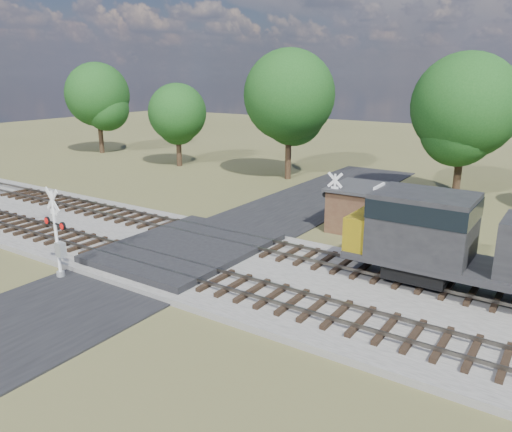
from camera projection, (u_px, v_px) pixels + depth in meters
The scene contains 10 objects.
ground at pixel (180, 258), 26.53m from camera, with size 160.00×160.00×0.00m, color brown.
ballast_bed at pixel (361, 297), 21.55m from camera, with size 140.00×10.00×0.30m, color gray.
road at pixel (180, 257), 26.52m from camera, with size 7.00×60.00×0.08m, color black.
crossing_panel at pixel (186, 250), 26.85m from camera, with size 7.00×9.00×0.62m, color #262628.
track_near at pixel (201, 276), 23.15m from camera, with size 140.00×2.60×0.33m.
track_far at pixel (260, 246), 27.15m from camera, with size 140.00×2.60×0.33m.
crossing_signal_near at pixel (58, 242), 23.41m from camera, with size 1.78×0.41×4.42m.
crossing_signal_far at pixel (333, 208), 30.31m from camera, with size 1.53×0.35×3.79m.
equipment_shed at pixel (364, 208), 30.96m from camera, with size 4.19×4.19×2.77m.
treeline at pixel (397, 110), 38.97m from camera, with size 84.15×10.61×11.64m.
Camera 1 is at (17.18, -18.45, 9.47)m, focal length 35.00 mm.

